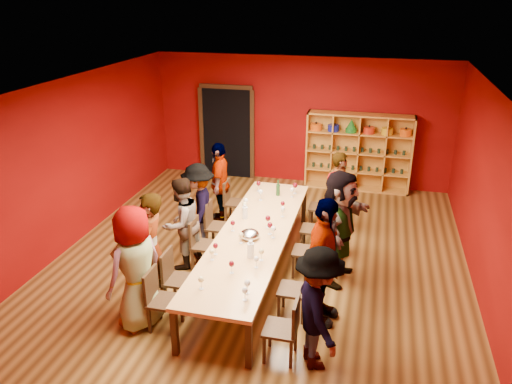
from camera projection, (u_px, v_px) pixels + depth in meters
room_shell at (254, 190)px, 7.76m from camera, size 7.10×9.10×3.04m
tasting_table at (254, 236)px, 8.06m from camera, size 1.10×4.50×0.75m
doorway at (227, 132)px, 12.29m from camera, size 1.40×0.17×2.30m
shelving_unit at (358, 148)px, 11.51m from camera, size 2.40×0.40×1.80m
chair_person_left_0 at (159, 296)px, 6.83m from camera, size 0.42×0.42×0.89m
person_left_0 at (136, 268)px, 6.75m from camera, size 0.79×1.00×1.79m
chair_person_left_1 at (175, 276)px, 7.32m from camera, size 0.42×0.42×0.89m
person_left_1 at (151, 250)px, 7.25m from camera, size 0.55×0.70×1.77m
chair_person_left_2 at (201, 241)px, 8.32m from camera, size 0.42×0.42×0.89m
person_left_2 at (181, 223)px, 8.28m from camera, size 0.69×0.87×1.58m
chair_person_left_3 at (214, 223)px, 8.96m from camera, size 0.42×0.42×0.89m
person_left_3 at (199, 206)px, 8.91m from camera, size 0.69×1.10×1.59m
chair_person_left_4 at (232, 199)px, 9.97m from camera, size 0.42×0.42×0.89m
person_left_4 at (220, 183)px, 9.90m from camera, size 0.59×1.03×1.66m
chair_person_right_0 at (287, 326)px, 6.24m from camera, size 0.42×0.42×0.89m
person_right_0 at (318, 309)px, 6.03m from camera, size 0.82×1.14×1.63m
chair_person_right_1 at (299, 287)px, 7.05m from camera, size 0.42×0.42×0.89m
person_right_1 at (323, 262)px, 6.81m from camera, size 0.71×1.18×1.88m
chair_person_right_2 at (311, 248)px, 8.10m from camera, size 0.42×0.42×0.89m
person_right_2 at (340, 227)px, 7.83m from camera, size 0.86×1.80×1.87m
chair_person_right_3 at (317, 226)px, 8.84m from camera, size 0.42×0.42×0.89m
person_right_3 at (336, 214)px, 8.66m from camera, size 0.53×0.82×1.56m
chair_person_right_4 at (324, 205)px, 9.73m from camera, size 0.42×0.42×0.89m
person_right_4 at (340, 192)px, 9.55m from camera, size 0.51×0.64×1.58m
wine_glass_0 at (270, 226)px, 7.94m from camera, size 0.09×0.09×0.21m
wine_glass_1 at (245, 205)px, 8.71m from camera, size 0.08×0.08×0.21m
wine_glass_2 at (256, 259)px, 6.99m from camera, size 0.07×0.07×0.18m
wine_glass_3 at (246, 201)px, 8.88m from camera, size 0.08×0.08×0.20m
wine_glass_4 at (215, 246)px, 7.34m from camera, size 0.08×0.08×0.19m
wine_glass_5 at (212, 252)px, 7.19m from camera, size 0.07×0.07×0.18m
wine_glass_6 at (261, 192)px, 9.22m from camera, size 0.09×0.09×0.22m
wine_glass_7 at (295, 186)px, 9.53m from camera, size 0.09×0.09×0.22m
wine_glass_8 at (259, 184)px, 9.65m from camera, size 0.08×0.08×0.21m
wine_glass_9 at (233, 223)px, 8.06m from camera, size 0.08×0.08×0.19m
wine_glass_10 at (261, 252)px, 7.18m from camera, size 0.08×0.08×0.19m
wine_glass_11 at (268, 219)px, 8.17m from camera, size 0.09×0.09×0.22m
wine_glass_12 at (292, 190)px, 9.38m from camera, size 0.08×0.08×0.19m
wine_glass_13 at (283, 204)px, 8.78m from camera, size 0.08×0.08×0.19m
wine_glass_14 at (283, 209)px, 8.56m from camera, size 0.08×0.08×0.19m
wine_glass_15 at (201, 280)px, 6.49m from camera, size 0.08×0.08×0.19m
wine_glass_16 at (241, 235)px, 7.66m from camera, size 0.08×0.08×0.19m
wine_glass_17 at (231, 264)px, 6.86m from camera, size 0.08×0.08×0.19m
wine_glass_18 at (247, 284)px, 6.40m from camera, size 0.08×0.08×0.20m
wine_glass_19 at (245, 291)px, 6.25m from camera, size 0.08×0.08×0.20m
wine_glass_20 at (273, 229)px, 7.83m from camera, size 0.08×0.08×0.21m
spittoon_bowl at (250, 235)px, 7.83m from camera, size 0.31×0.31×0.17m
carafe_a at (245, 212)px, 8.52m from camera, size 0.11×0.11×0.25m
carafe_b at (251, 250)px, 7.27m from camera, size 0.11×0.11×0.27m
wine_bottle at (278, 190)px, 9.46m from camera, size 0.09×0.09×0.31m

